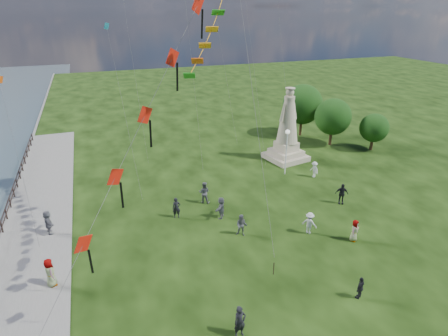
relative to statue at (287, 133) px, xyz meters
name	(u,v)px	position (x,y,z in m)	size (l,w,h in m)	color
waterfront	(9,272)	(-25.80, -10.96, -3.04)	(200.00, 200.00, 1.51)	#364C52
statue	(287,133)	(0.00, 0.00, 0.00)	(4.54, 4.54, 7.87)	#C7B096
lamppost	(287,142)	(-1.97, -3.49, 0.37)	(0.43, 0.43, 4.64)	silver
tree_row	(322,112)	(7.10, 4.24, 0.71)	(9.20, 11.77, 6.61)	#382314
person_0	(240,322)	(-13.85, -20.63, -2.06)	(0.67, 0.44, 1.83)	black
person_1	(242,225)	(-10.28, -12.19, -2.13)	(0.82, 0.51, 1.69)	#595960
person_2	(309,223)	(-5.46, -13.62, -2.12)	(1.10, 0.57, 1.71)	silver
person_3	(360,288)	(-6.33, -20.48, -2.25)	(0.85, 0.43, 1.45)	black
person_4	(355,231)	(-2.95, -15.56, -2.15)	(0.81, 0.50, 1.66)	#595960
person_5	(48,223)	(-23.54, -7.23, -2.05)	(1.72, 0.74, 1.85)	#595960
person_6	(176,208)	(-14.17, -8.09, -2.11)	(0.63, 0.41, 1.73)	black
person_7	(204,192)	(-11.37, -6.46, -2.01)	(0.94, 0.58, 1.93)	#595960
person_8	(314,169)	(0.35, -5.13, -2.17)	(1.04, 0.54, 1.61)	silver
person_9	(342,194)	(-0.44, -10.59, -2.05)	(1.08, 0.55, 1.85)	black
person_10	(50,274)	(-23.07, -13.39, -2.05)	(0.90, 0.55, 1.84)	#595960
person_11	(221,207)	(-10.83, -9.28, -2.08)	(1.66, 0.72, 1.79)	#595960
red_kite_train	(157,95)	(-16.32, -15.34, 8.55)	(12.82, 9.35, 18.58)	black
small_kites	(180,6)	(-10.27, 3.94, 12.56)	(27.30, 20.38, 30.61)	#166C87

